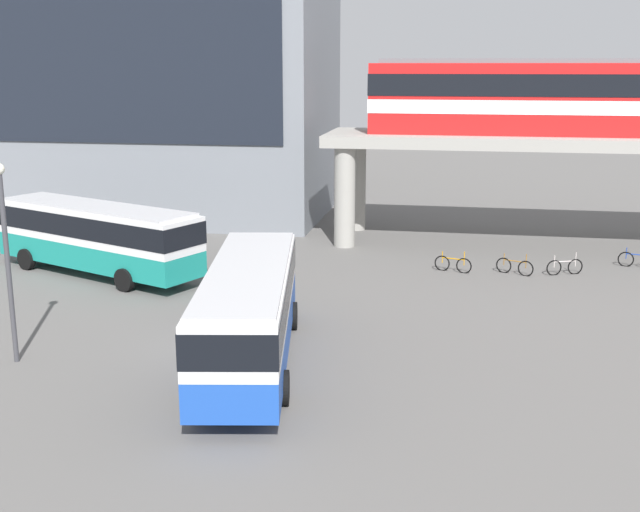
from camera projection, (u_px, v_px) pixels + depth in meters
ground_plane at (281, 273)px, 36.73m from camera, size 120.00×120.00×0.00m
station_building at (145, 65)px, 50.12m from camera, size 22.89×12.68×18.67m
elevated_platform at (632, 152)px, 40.65m from camera, size 31.34×6.13×5.82m
train at (616, 96)px, 40.18m from camera, size 24.85×2.96×3.84m
bus_main at (249, 305)px, 25.07m from camera, size 4.39×11.31×3.22m
bus_secondary at (96, 232)px, 35.96m from camera, size 11.13×6.78×3.22m
bicycle_blue at (638, 260)px, 37.62m from camera, size 1.74×0.53×1.04m
bicycle_brown at (515, 267)px, 36.41m from camera, size 1.65×0.80×1.04m
bicycle_orange at (453, 264)px, 36.85m from camera, size 1.73×0.59×1.04m
bicycle_silver at (565, 267)px, 36.34m from camera, size 1.69×0.71×1.04m
lamp_post at (6, 248)px, 24.89m from camera, size 0.36×0.36×6.42m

